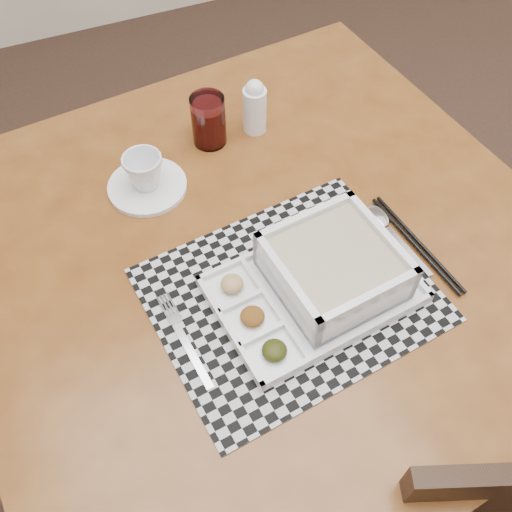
# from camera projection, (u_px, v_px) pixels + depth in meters

# --- Properties ---
(floor) EXTENTS (5.00, 5.00, 0.00)m
(floor) POSITION_uv_depth(u_px,v_px,m) (503.00, 476.00, 1.51)
(floor) COLOR #322219
(floor) RESTS_ON ground
(dining_table) EXTENTS (1.13, 1.13, 0.77)m
(dining_table) POSITION_uv_depth(u_px,v_px,m) (264.00, 270.00, 1.07)
(dining_table) COLOR #51290E
(dining_table) RESTS_ON ground
(placemat) EXTENTS (0.48, 0.41, 0.00)m
(placemat) POSITION_uv_depth(u_px,v_px,m) (290.00, 295.00, 0.94)
(placemat) COLOR #AEAEB6
(placemat) RESTS_ON dining_table
(serving_tray) EXTENTS (0.34, 0.25, 0.09)m
(serving_tray) POSITION_uv_depth(u_px,v_px,m) (326.00, 275.00, 0.92)
(serving_tray) COLOR white
(serving_tray) RESTS_ON placemat
(fork) EXTENTS (0.04, 0.19, 0.00)m
(fork) POSITION_uv_depth(u_px,v_px,m) (185.00, 337.00, 0.89)
(fork) COLOR silver
(fork) RESTS_ON placemat
(spoon) EXTENTS (0.04, 0.18, 0.01)m
(spoon) POSITION_uv_depth(u_px,v_px,m) (382.00, 221.00, 1.03)
(spoon) COLOR silver
(spoon) RESTS_ON placemat
(chopsticks) EXTENTS (0.04, 0.24, 0.01)m
(chopsticks) POSITION_uv_depth(u_px,v_px,m) (417.00, 243.00, 1.00)
(chopsticks) COLOR black
(chopsticks) RESTS_ON placemat
(saucer) EXTENTS (0.15, 0.15, 0.01)m
(saucer) POSITION_uv_depth(u_px,v_px,m) (147.00, 186.00, 1.08)
(saucer) COLOR white
(saucer) RESTS_ON dining_table
(cup) EXTENTS (0.10, 0.10, 0.07)m
(cup) POSITION_uv_depth(u_px,v_px,m) (144.00, 171.00, 1.05)
(cup) COLOR white
(cup) RESTS_ON saucer
(juice_glass) EXTENTS (0.07, 0.07, 0.11)m
(juice_glass) POSITION_uv_depth(u_px,v_px,m) (209.00, 122.00, 1.12)
(juice_glass) COLOR white
(juice_glass) RESTS_ON dining_table
(creamer_bottle) EXTENTS (0.05, 0.05, 0.12)m
(creamer_bottle) POSITION_uv_depth(u_px,v_px,m) (255.00, 107.00, 1.14)
(creamer_bottle) COLOR white
(creamer_bottle) RESTS_ON dining_table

